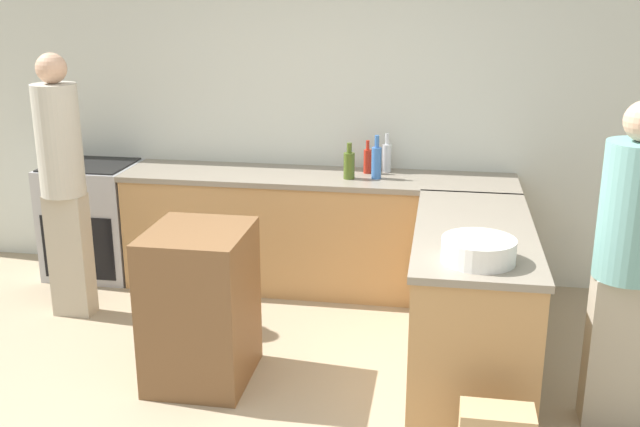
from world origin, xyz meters
name	(u,v)px	position (x,y,z in m)	size (l,w,h in m)	color
wall_back	(325,106)	(0.00, 2.40, 1.35)	(8.00, 0.06, 2.70)	silver
counter_back	(318,231)	(0.00, 2.07, 0.45)	(2.92, 0.63, 0.89)	tan
counter_peninsula	(471,299)	(1.12, 0.97, 0.45)	(0.69, 1.64, 0.89)	tan
range_oven	(94,219)	(-1.81, 2.07, 0.45)	(0.69, 0.61, 0.90)	#ADADB2
island_table	(201,306)	(-0.43, 0.58, 0.46)	(0.56, 0.63, 0.92)	brown
mixing_bowl	(479,250)	(1.11, 0.42, 0.95)	(0.38, 0.38, 0.12)	white
hot_sauce_bottle	(367,160)	(0.36, 2.19, 0.99)	(0.06, 0.06, 0.25)	red
olive_oil_bottle	(349,165)	(0.24, 2.00, 0.99)	(0.08, 0.08, 0.26)	#475B1E
vinegar_bottle_clear	(387,157)	(0.50, 2.25, 1.01)	(0.07, 0.07, 0.29)	silver
water_bottle_blue	(376,161)	(0.44, 2.04, 1.02)	(0.07, 0.07, 0.32)	#386BB7
person_by_range	(62,176)	(-1.61, 1.30, 1.01)	(0.30, 0.30, 1.82)	#ADA38E
person_at_peninsula	(628,256)	(1.85, 0.49, 0.94)	(0.33, 0.33, 1.72)	#ADA38E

